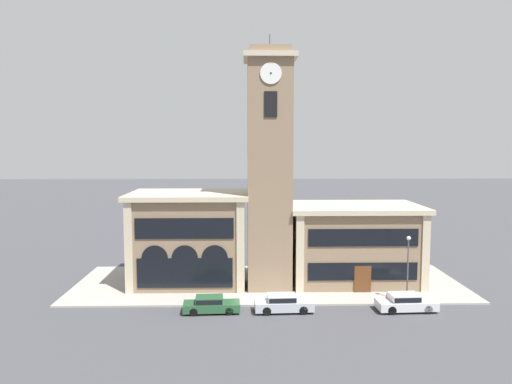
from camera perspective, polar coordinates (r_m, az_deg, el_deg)
The scene contains 10 objects.
ground_plane at distance 42.32m, azimuth 1.87°, elevation -12.93°, with size 300.00×300.00×0.00m, color #424247.
sidewalk_kerb at distance 48.57m, azimuth 1.44°, elevation -10.39°, with size 36.49×13.15×0.15m.
clock_tower at distance 45.50m, azimuth 1.55°, elevation 2.51°, with size 4.68×4.68×23.09m.
town_hall_left_wing at distance 48.42m, azimuth -7.61°, elevation -5.21°, with size 11.26×8.53×8.77m.
town_hall_right_wing at distance 49.38m, azimuth 11.09°, elevation -5.77°, with size 12.66×8.53×7.55m.
parked_car_near at distance 40.84m, azimuth -5.18°, elevation -12.63°, with size 4.57×1.96×1.30m.
parked_car_mid at distance 40.85m, azimuth 3.13°, elevation -12.54°, with size 4.75×1.96×1.39m.
parked_car_far at distance 42.73m, azimuth 16.72°, elevation -11.95°, with size 4.80×2.10×1.40m.
street_lamp at distance 43.87m, azimuth 16.98°, elevation -7.30°, with size 0.36×0.36×5.60m.
fire_hydrant at distance 43.99m, azimuth 14.80°, elevation -11.61°, with size 0.22×0.22×0.87m.
Camera 1 is at (-2.24, -40.08, 13.41)m, focal length 35.00 mm.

